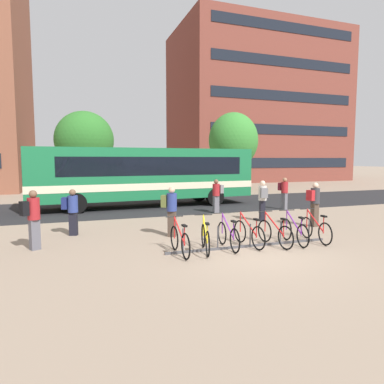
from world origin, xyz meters
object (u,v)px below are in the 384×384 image
Objects in this scene: parked_bicycle_yellow_1 at (205,238)px; street_tree_0 at (84,140)px; parked_bicycle_purple_2 at (228,236)px; parked_bicycle_purple_5 at (294,231)px; street_tree_1 at (233,141)px; commuter_black_pack_3 at (33,216)px; commuter_navy_pack_4 at (72,209)px; parked_bicycle_red_0 at (180,241)px; city_bus at (144,175)px; commuter_maroon_pack_6 at (284,191)px; parked_bicycle_red_6 at (315,230)px; commuter_grey_pack_2 at (263,198)px; commuter_olive_pack_0 at (171,208)px; parked_bicycle_red_4 at (275,233)px; commuter_red_pack_5 at (314,201)px; parked_bicycle_red_3 at (249,234)px; commuter_grey_pack_1 at (217,194)px.

parked_bicycle_yellow_1 is 18.69m from street_tree_0.
parked_bicycle_purple_2 is 2.19m from parked_bicycle_purple_5.
parked_bicycle_purple_2 is 0.27× the size of street_tree_1.
commuter_black_pack_3 is 20.82m from street_tree_1.
commuter_navy_pack_4 is 18.92m from street_tree_1.
street_tree_1 is (6.31, 17.09, 3.78)m from parked_bicycle_purple_5.
commuter_black_pack_3 is (-3.83, 1.85, 0.62)m from parked_bicycle_red_0.
street_tree_1 is (9.00, 7.27, 2.39)m from city_bus.
commuter_maroon_pack_6 is at bearing -41.00° from parked_bicycle_purple_2.
commuter_grey_pack_2 reaches higher than parked_bicycle_red_6.
commuter_grey_pack_2 is (3.80, -6.11, -0.78)m from city_bus.
commuter_black_pack_3 is 0.28× the size of street_tree_0.
parked_bicycle_red_6 is at bearing 106.91° from city_bus.
commuter_maroon_pack_6 is 11.49m from street_tree_1.
commuter_olive_pack_0 is 0.98× the size of commuter_grey_pack_2.
commuter_olive_pack_0 is 1.06× the size of commuter_navy_pack_4.
parked_bicycle_yellow_1 is at bearing -82.06° from street_tree_0.
parked_bicycle_red_6 is 4.74m from commuter_olive_pack_0.
commuter_maroon_pack_6 reaches higher than parked_bicycle_yellow_1.
city_bus is at bearing 75.79° from commuter_navy_pack_4.
commuter_black_pack_3 is (-4.60, 1.82, 0.62)m from parked_bicycle_yellow_1.
commuter_maroon_pack_6 is (2.84, 2.60, -0.03)m from commuter_grey_pack_2.
commuter_maroon_pack_6 is (6.13, 6.16, 0.58)m from parked_bicycle_purple_2.
street_tree_1 is at bearing 87.25° from commuter_olive_pack_0.
commuter_olive_pack_0 is 3.41m from commuter_navy_pack_4.
parked_bicycle_red_4 is 3.76m from commuter_red_pack_5.
commuter_red_pack_5 reaches higher than parked_bicycle_red_6.
parked_bicycle_purple_5 is at bearing -3.52° from commuter_olive_pack_0.
parked_bicycle_purple_2 is 1.48m from parked_bicycle_red_4.
parked_bicycle_red_6 is at bearing -97.99° from parked_bicycle_red_3.
parked_bicycle_purple_5 is 1.00× the size of parked_bicycle_red_6.
commuter_olive_pack_0 is at bearing 168.48° from commuter_red_pack_5.
parked_bicycle_yellow_1 is at bearing 148.63° from commuter_grey_pack_2.
commuter_maroon_pack_6 is (6.64, -3.51, -0.81)m from city_bus.
parked_bicycle_red_6 is 0.28× the size of street_tree_0.
commuter_grey_pack_1 is at bearing 108.15° from commuter_red_pack_5.
parked_bicycle_purple_5 is at bearing 102.54° from city_bus.
commuter_red_pack_5 reaches higher than parked_bicycle_red_3.
commuter_red_pack_5 is (2.25, -4.28, 0.04)m from commuter_grey_pack_1.
parked_bicycle_red_0 is 1.53m from parked_bicycle_purple_2.
commuter_grey_pack_1 is 0.27× the size of street_tree_0.
commuter_grey_pack_2 is at bearing -111.25° from street_tree_1.
street_tree_1 is at bearing 63.54° from commuter_navy_pack_4.
commuter_olive_pack_0 is at bearing 39.04° from parked_bicycle_red_3.
commuter_black_pack_3 reaches higher than commuter_maroon_pack_6.
street_tree_0 reaches higher than parked_bicycle_purple_5.
commuter_olive_pack_0 is at bearing -82.37° from street_tree_0.
city_bus is 7.04× the size of parked_bicycle_red_3.
commuter_navy_pack_4 is at bearing -172.30° from commuter_olive_pack_0.
street_tree_0 reaches higher than commuter_red_pack_5.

